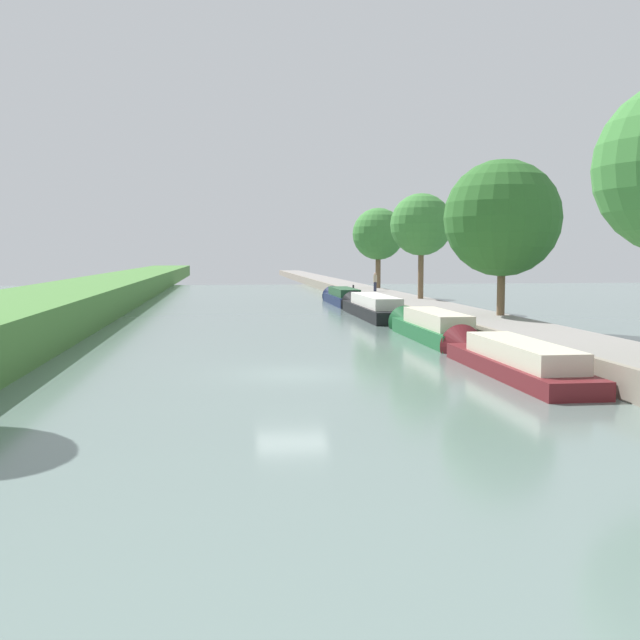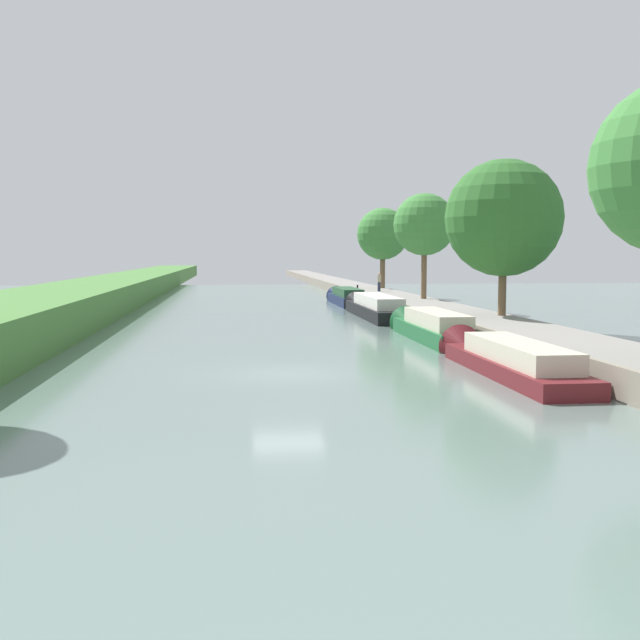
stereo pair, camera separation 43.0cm
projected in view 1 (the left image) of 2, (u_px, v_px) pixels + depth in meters
ground_plane at (292, 374)px, 26.52m from camera, size 160.00×160.00×0.00m
right_towpath at (592, 355)px, 27.88m from camera, size 3.78×260.00×0.95m
stone_quay at (540, 356)px, 27.63m from camera, size 0.25×260.00×1.00m
narrowboat_maroon at (507, 358)px, 27.03m from camera, size 2.00×11.04×1.91m
narrowboat_green at (430, 327)px, 37.64m from camera, size 1.97×10.92×2.04m
narrowboat_black at (371, 307)px, 51.33m from camera, size 2.15×13.96×2.14m
narrowboat_navy at (342, 297)px, 64.47m from camera, size 1.98×11.47×1.97m
tree_rightbank_midnear at (502, 218)px, 40.00m from camera, size 6.19×6.19×8.27m
tree_rightbank_midfar at (421, 225)px, 55.32m from camera, size 4.56×4.56×7.73m
tree_rightbank_far at (378, 234)px, 73.09m from camera, size 5.01×5.01×7.76m
person_walking at (375, 282)px, 66.75m from camera, size 0.34×0.34×1.66m
mooring_bollard_far at (353, 287)px, 69.98m from camera, size 0.16×0.16×0.45m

